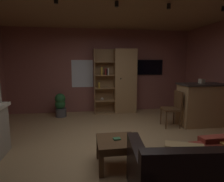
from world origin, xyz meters
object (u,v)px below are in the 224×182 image
leather_couch (202,178)px  potted_floor_plant (60,105)px  coffee_table (117,145)px  table_book_0 (117,139)px  bookshelf_cabinet (122,81)px  dining_chair (174,106)px  tissue_box (202,81)px  kitchen_bar_counter (205,104)px  wall_mounted_tv (150,67)px

leather_couch → potted_floor_plant: bearing=118.5°
coffee_table → table_book_0: table_book_0 is taller
bookshelf_cabinet → potted_floor_plant: bookshelf_cabinet is taller
coffee_table → leather_couch: bearing=-47.1°
coffee_table → dining_chair: bearing=42.2°
tissue_box → potted_floor_plant: 4.03m
leather_couch → potted_floor_plant: (-2.07, 3.83, 0.06)m
kitchen_bar_counter → leather_couch: size_ratio=0.81×
bookshelf_cabinet → leather_couch: 4.13m
tissue_box → coffee_table: tissue_box is taller
table_book_0 → dining_chair: (1.75, 1.58, 0.08)m
tissue_box → bookshelf_cabinet: bearing=140.0°
leather_couch → dining_chair: 2.67m
bookshelf_cabinet → table_book_0: 3.28m
kitchen_bar_counter → table_book_0: 3.06m
kitchen_bar_counter → dining_chair: kitchen_bar_counter is taller
bookshelf_cabinet → dining_chair: (1.03, -1.56, -0.50)m
potted_floor_plant → wall_mounted_tv: (2.95, 0.45, 1.11)m
table_book_0 → kitchen_bar_counter: bearing=31.2°
tissue_box → dining_chair: (-0.77, -0.06, -0.63)m
bookshelf_cabinet → leather_couch: size_ratio=1.21×
leather_couch → table_book_0: size_ratio=15.58×
table_book_0 → potted_floor_plant: (-1.23, 2.91, -0.08)m
table_book_0 → wall_mounted_tv: 3.91m
bookshelf_cabinet → dining_chair: size_ratio=2.24×
dining_chair → potted_floor_plant: (-2.98, 1.33, -0.16)m
tissue_box → coffee_table: size_ratio=0.19×
kitchen_bar_counter → wall_mounted_tv: bearing=116.9°
kitchen_bar_counter → leather_couch: (-1.77, -2.51, -0.25)m
leather_couch → coffee_table: bearing=132.9°
bookshelf_cabinet → potted_floor_plant: 2.08m
kitchen_bar_counter → coffee_table: size_ratio=2.23×
wall_mounted_tv → dining_chair: bearing=-89.0°
tissue_box → coffee_table: 3.12m
leather_couch → potted_floor_plant: 4.35m
coffee_table → bookshelf_cabinet: bearing=77.0°
bookshelf_cabinet → dining_chair: 1.93m
potted_floor_plant → bookshelf_cabinet: bearing=6.9°
kitchen_bar_counter → potted_floor_plant: kitchen_bar_counter is taller
tissue_box → table_book_0: size_ratio=1.10×
coffee_table → tissue_box: bearing=33.3°
table_book_0 → wall_mounted_tv: wall_mounted_tv is taller
bookshelf_cabinet → table_book_0: bookshelf_cabinet is taller
leather_couch → coffee_table: (-0.85, 0.91, 0.04)m
tissue_box → wall_mounted_tv: 1.92m
bookshelf_cabinet → dining_chair: bookshelf_cabinet is taller
coffee_table → table_book_0: bearing=78.7°
kitchen_bar_counter → dining_chair: bearing=-179.6°
dining_chair → wall_mounted_tv: (-0.03, 1.77, 0.94)m
bookshelf_cabinet → wall_mounted_tv: bearing=12.0°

